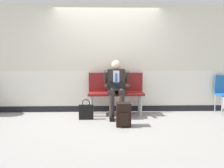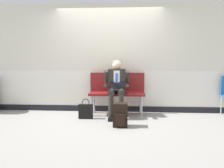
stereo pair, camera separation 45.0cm
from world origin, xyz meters
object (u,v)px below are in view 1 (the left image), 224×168
at_px(person_seated, 116,86).
at_px(handbag, 86,112).
at_px(folding_chair, 224,90).
at_px(bench_with_person, 116,90).
at_px(backpack, 123,115).

height_order(person_seated, handbag, person_seated).
bearing_deg(folding_chair, person_seated, -174.66).
bearing_deg(handbag, folding_chair, 8.65).
distance_m(bench_with_person, handbag, 0.91).
distance_m(person_seated, backpack, 0.88).
height_order(bench_with_person, backpack, bench_with_person).
bearing_deg(backpack, bench_with_person, 96.38).
xyz_separation_m(bench_with_person, person_seated, (-0.00, -0.20, 0.11)).
distance_m(backpack, folding_chair, 2.71).
bearing_deg(backpack, folding_chair, 21.59).
bearing_deg(folding_chair, backpack, -158.41).
xyz_separation_m(person_seated, backpack, (0.11, -0.75, -0.46)).
distance_m(handbag, folding_chair, 3.33).
distance_m(person_seated, handbag, 0.88).
xyz_separation_m(backpack, folding_chair, (2.50, 0.99, 0.32)).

